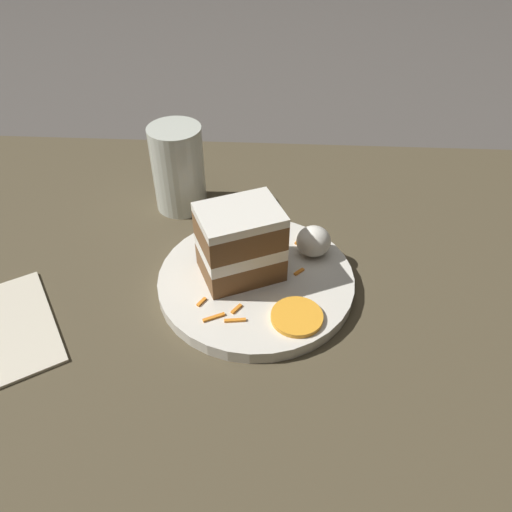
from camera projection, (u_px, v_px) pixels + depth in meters
name	position (u px, v px, depth m)	size (l,w,h in m)	color
ground_plane	(240.00, 321.00, 0.66)	(6.00, 6.00, 0.00)	#4C4742
dining_table	(239.00, 311.00, 0.65)	(1.25, 0.83, 0.04)	#4C422D
plate	(256.00, 281.00, 0.65)	(0.25, 0.25, 0.02)	silver
cake_slice	(242.00, 243.00, 0.62)	(0.12, 0.11, 0.10)	brown
cream_dollop	(314.00, 241.00, 0.66)	(0.05, 0.04, 0.04)	white
orange_garnish	(297.00, 317.00, 0.59)	(0.06, 0.06, 0.01)	orange
carrot_shreds_scatter	(244.00, 272.00, 0.65)	(0.15, 0.19, 0.00)	orange
drinking_glass	(179.00, 174.00, 0.76)	(0.08, 0.08, 0.13)	beige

